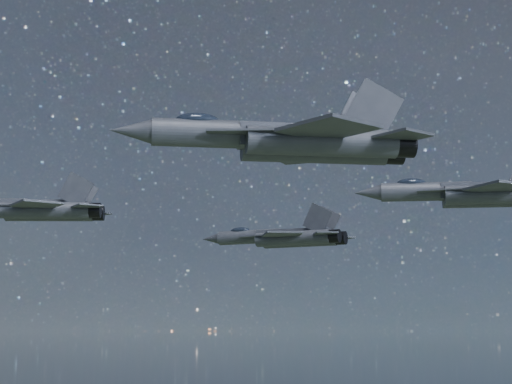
# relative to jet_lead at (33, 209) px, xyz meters

# --- Properties ---
(jet_lead) EXTENTS (16.20, 11.13, 4.07)m
(jet_lead) POSITION_rel_jet_lead_xyz_m (0.00, 0.00, 0.00)
(jet_lead) COLOR #32353E
(jet_left) EXTENTS (16.51, 11.23, 4.15)m
(jet_left) POSITION_rel_jet_lead_xyz_m (19.64, 16.58, -1.09)
(jet_left) COLOR #32353E
(jet_right) EXTENTS (16.51, 11.03, 4.18)m
(jet_right) POSITION_rel_jet_lead_xyz_m (26.54, -25.26, -0.62)
(jet_right) COLOR #32353E
(jet_slot) EXTENTS (17.57, 12.42, 4.45)m
(jet_slot) POSITION_rel_jet_lead_xyz_m (37.86, 2.59, 0.66)
(jet_slot) COLOR #32353E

